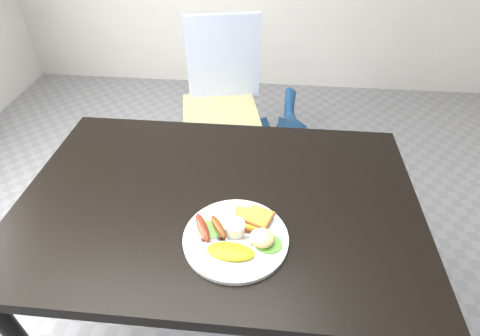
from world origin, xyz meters
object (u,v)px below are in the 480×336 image
at_px(dining_chair, 220,114).
at_px(person, 284,66).
at_px(plate, 236,238).
at_px(dining_table, 219,202).

xyz_separation_m(dining_chair, person, (0.32, -0.19, 0.38)).
bearing_deg(person, plate, 77.22).
distance_m(dining_chair, person, 0.53).
bearing_deg(dining_chair, dining_table, -94.53).
bearing_deg(plate, dining_table, 113.51).
bearing_deg(person, dining_chair, -35.84).
height_order(dining_table, plate, plate).
bearing_deg(dining_table, dining_chair, 98.01).
height_order(dining_chair, person, person).
relative_size(dining_chair, plate, 1.43).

